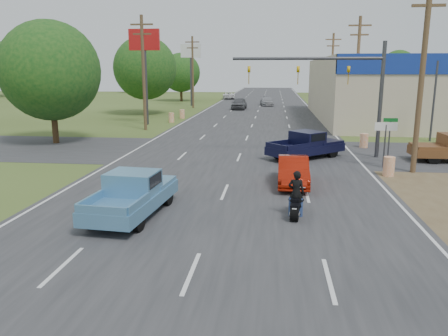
# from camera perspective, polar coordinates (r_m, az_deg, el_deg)

# --- Properties ---
(ground) EXTENTS (200.00, 200.00, 0.00)m
(ground) POSITION_cam_1_polar(r_m,az_deg,el_deg) (11.98, -4.30, -13.58)
(ground) COLOR #415120
(ground) RESTS_ON ground
(main_road) EXTENTS (15.00, 180.00, 0.02)m
(main_road) POSITION_cam_1_polar(r_m,az_deg,el_deg) (50.87, 4.13, 6.62)
(main_road) COLOR #2D2D30
(main_road) RESTS_ON ground
(cross_road) EXTENTS (120.00, 10.00, 0.02)m
(cross_road) POSITION_cam_1_polar(r_m,az_deg,el_deg) (29.11, 2.28, 2.16)
(cross_road) COLOR #2D2D30
(cross_road) RESTS_ON ground
(utility_pole_1) EXTENTS (2.00, 0.28, 10.00)m
(utility_pole_1) POSITION_cam_1_polar(r_m,az_deg,el_deg) (24.70, 24.50, 11.59)
(utility_pole_1) COLOR #4C3823
(utility_pole_1) RESTS_ON ground
(utility_pole_2) EXTENTS (2.00, 0.28, 10.00)m
(utility_pole_2) POSITION_cam_1_polar(r_m,az_deg,el_deg) (42.21, 16.99, 12.12)
(utility_pole_2) COLOR #4C3823
(utility_pole_2) RESTS_ON ground
(utility_pole_3) EXTENTS (2.00, 0.28, 10.00)m
(utility_pole_3) POSITION_cam_1_polar(r_m,az_deg,el_deg) (60.02, 13.91, 12.28)
(utility_pole_3) COLOR #4C3823
(utility_pole_3) RESTS_ON ground
(utility_pole_5) EXTENTS (2.00, 0.28, 10.00)m
(utility_pole_5) POSITION_cam_1_polar(r_m,az_deg,el_deg) (40.26, -10.49, 12.45)
(utility_pole_5) COLOR #4C3823
(utility_pole_5) RESTS_ON ground
(utility_pole_6) EXTENTS (2.00, 0.28, 10.00)m
(utility_pole_6) POSITION_cam_1_polar(r_m,az_deg,el_deg) (63.62, -4.11, 12.60)
(utility_pole_6) COLOR #4C3823
(utility_pole_6) RESTS_ON ground
(tree_0) EXTENTS (7.14, 7.14, 8.84)m
(tree_0) POSITION_cam_1_polar(r_m,az_deg,el_deg) (34.53, -21.75, 11.70)
(tree_0) COLOR #422D19
(tree_0) RESTS_ON ground
(tree_1) EXTENTS (7.56, 7.56, 9.36)m
(tree_1) POSITION_cam_1_polar(r_m,az_deg,el_deg) (54.82, -10.29, 12.71)
(tree_1) COLOR #422D19
(tree_1) RESTS_ON ground
(tree_2) EXTENTS (6.72, 6.72, 8.32)m
(tree_2) POSITION_cam_1_polar(r_m,az_deg,el_deg) (78.27, -5.66, 12.30)
(tree_2) COLOR #422D19
(tree_2) RESTS_ON ground
(tree_5) EXTENTS (7.98, 7.98, 9.88)m
(tree_5) POSITION_cam_1_polar(r_m,az_deg,el_deg) (109.19, 21.80, 12.04)
(tree_5) COLOR #422D19
(tree_5) RESTS_ON ground
(tree_6) EXTENTS (8.82, 8.82, 10.92)m
(tree_6) POSITION_cam_1_polar(r_m,az_deg,el_deg) (110.33, -10.70, 13.02)
(tree_6) COLOR #422D19
(tree_6) RESTS_ON ground
(barrel_0) EXTENTS (0.56, 0.56, 1.00)m
(barrel_0) POSITION_cam_1_polar(r_m,az_deg,el_deg) (23.81, 20.74, 0.19)
(barrel_0) COLOR orange
(barrel_0) RESTS_ON ground
(barrel_1) EXTENTS (0.56, 0.56, 1.00)m
(barrel_1) POSITION_cam_1_polar(r_m,az_deg,el_deg) (32.05, 17.81, 3.42)
(barrel_1) COLOR orange
(barrel_1) RESTS_ON ground
(barrel_2) EXTENTS (0.56, 0.56, 1.00)m
(barrel_2) POSITION_cam_1_polar(r_m,az_deg,el_deg) (46.04, -6.88, 6.55)
(barrel_2) COLOR orange
(barrel_2) RESTS_ON ground
(barrel_3) EXTENTS (0.56, 0.56, 1.00)m
(barrel_3) POSITION_cam_1_polar(r_m,az_deg,el_deg) (49.86, -5.49, 7.04)
(barrel_3) COLOR orange
(barrel_3) RESTS_ON ground
(pole_sign_left_near) EXTENTS (3.00, 0.35, 9.20)m
(pole_sign_left_near) POSITION_cam_1_polar(r_m,az_deg,el_deg) (44.42, -10.33, 14.84)
(pole_sign_left_near) COLOR #3F3F44
(pole_sign_left_near) RESTS_ON ground
(pole_sign_left_far) EXTENTS (3.00, 0.35, 9.20)m
(pole_sign_left_far) POSITION_cam_1_polar(r_m,az_deg,el_deg) (67.76, -4.35, 14.16)
(pole_sign_left_far) COLOR #3F3F44
(pole_sign_left_far) RESTS_ON ground
(lane_sign) EXTENTS (1.20, 0.08, 2.52)m
(lane_sign) POSITION_cam_1_polar(r_m,az_deg,el_deg) (25.53, 20.35, 4.21)
(lane_sign) COLOR #3F3F44
(lane_sign) RESTS_ON ground
(street_name_sign) EXTENTS (0.80, 0.08, 2.61)m
(street_name_sign) POSITION_cam_1_polar(r_m,az_deg,el_deg) (27.16, 20.80, 4.01)
(street_name_sign) COLOR #3F3F44
(street_name_sign) RESTS_ON ground
(signal_mast) EXTENTS (9.12, 0.40, 7.00)m
(signal_mast) POSITION_cam_1_polar(r_m,az_deg,el_deg) (27.81, 14.50, 11.23)
(signal_mast) COLOR #3F3F44
(signal_mast) RESTS_ON ground
(red_convertible) EXTENTS (1.44, 4.02, 1.32)m
(red_convertible) POSITION_cam_1_polar(r_m,az_deg,el_deg) (20.72, 9.02, -0.44)
(red_convertible) COLOR maroon
(red_convertible) RESTS_ON ground
(motorcycle) EXTENTS (0.62, 1.92, 0.97)m
(motorcycle) POSITION_cam_1_polar(r_m,az_deg,el_deg) (16.30, 9.34, -4.88)
(motorcycle) COLOR black
(motorcycle) RESTS_ON ground
(rider) EXTENTS (0.64, 0.46, 1.64)m
(rider) POSITION_cam_1_polar(r_m,az_deg,el_deg) (16.22, 9.40, -3.52)
(rider) COLOR black
(rider) RESTS_ON ground
(blue_pickup) EXTENTS (2.37, 5.15, 1.66)m
(blue_pickup) POSITION_cam_1_polar(r_m,az_deg,el_deg) (16.56, -11.71, -3.23)
(blue_pickup) COLOR black
(blue_pickup) RESTS_ON ground
(navy_pickup) EXTENTS (5.02, 4.80, 1.67)m
(navy_pickup) POSITION_cam_1_polar(r_m,az_deg,el_deg) (27.30, 10.82, 3.02)
(navy_pickup) COLOR black
(navy_pickup) RESTS_ON ground
(distant_car_grey) EXTENTS (2.06, 4.83, 1.63)m
(distant_car_grey) POSITION_cam_1_polar(r_m,az_deg,el_deg) (61.42, 1.98, 8.42)
(distant_car_grey) COLOR #535458
(distant_car_grey) RESTS_ON ground
(distant_car_silver) EXTENTS (2.34, 4.72, 1.32)m
(distant_car_silver) POSITION_cam_1_polar(r_m,az_deg,el_deg) (68.29, 5.61, 8.66)
(distant_car_silver) COLOR #A0A0A4
(distant_car_silver) RESTS_ON ground
(distant_car_white) EXTENTS (2.77, 5.04, 1.34)m
(distant_car_white) POSITION_cam_1_polar(r_m,az_deg,el_deg) (83.97, 0.61, 9.45)
(distant_car_white) COLOR white
(distant_car_white) RESTS_ON ground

